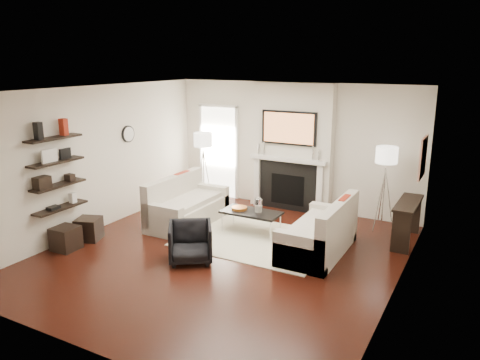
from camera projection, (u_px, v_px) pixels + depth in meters
The scene contains 71 objects.
room_envelope at pixel (222, 176), 7.45m from camera, with size 6.00×6.00×6.00m.
chimney_breast at pixel (291, 147), 9.90m from camera, with size 1.80×0.25×2.70m, color silver.
fireplace_surround at pixel (288, 186), 9.99m from camera, with size 1.30×0.02×1.04m, color black.
firebox at pixel (288, 190), 10.00m from camera, with size 0.75×0.02×0.65m, color black.
mantel_pilaster_l at pixel (257, 181), 10.29m from camera, with size 0.12×0.08×1.10m, color white.
mantel_pilaster_r at pixel (320, 190), 9.62m from camera, with size 0.12×0.08×1.10m, color white.
mantel_shelf at pixel (288, 159), 9.80m from camera, with size 1.70×0.18×0.07m, color white.
tv_body at pixel (289, 128), 9.65m from camera, with size 1.20×0.06×0.70m, color black.
tv_screen at pixel (288, 128), 9.63m from camera, with size 1.10×0.01×0.62m, color #BF723F.
candlestick_l_tall at pixel (264, 148), 10.01m from camera, with size 0.04×0.04×0.30m, color silver.
candlestick_l_short at pixel (259, 149), 10.08m from camera, with size 0.04×0.04×0.24m, color silver.
candlestick_r_tall at pixel (313, 153), 9.50m from camera, with size 0.04×0.04×0.30m, color silver.
candlestick_r_short at pixel (319, 155), 9.45m from camera, with size 0.04×0.04×0.24m, color silver.
hallway_panel at pixel (219, 152), 10.92m from camera, with size 0.90×0.02×2.10m, color white.
door_trim_l at pixel (201, 151), 11.12m from camera, with size 0.06×0.06×2.16m, color white.
door_trim_r at pixel (237, 154), 10.68m from camera, with size 0.06×0.06×2.16m, color white.
door_trim_top at pixel (218, 106), 10.63m from camera, with size 1.02×0.06×0.06m, color white.
rug at pixel (257, 240), 8.42m from camera, with size 2.60×2.00×0.01m, color beige.
loveseat_left_base at pixel (188, 213), 9.22m from camera, with size 0.85×1.80×0.42m, color beige.
loveseat_left_back at pixel (174, 196), 9.30m from camera, with size 0.18×1.80×0.80m, color beige.
loveseat_left_arm_n at pixel (162, 221), 8.51m from camera, with size 0.85×0.18×0.60m, color beige.
loveseat_left_arm_s at pixel (210, 198), 9.89m from camera, with size 0.85×0.18×0.60m, color beige.
loveseat_left_cushion at pixel (190, 201), 9.13m from camera, with size 0.63×1.44×0.10m, color beige.
pillow_left_orange at pixel (182, 182), 9.50m from camera, with size 0.10×0.42×0.42m, color maroon.
pillow_left_charcoal at pixel (164, 190), 8.99m from camera, with size 0.10×0.40×0.40m, color black.
loveseat_right_base at pixel (317, 241), 7.83m from camera, with size 0.85×1.80×0.42m, color beige.
loveseat_right_back at pixel (338, 226), 7.59m from camera, with size 0.18×1.80×0.80m, color beige.
loveseat_right_arm_n at pixel (300, 253), 7.12m from camera, with size 0.85×0.18×0.60m, color beige.
loveseat_right_arm_s at pixel (333, 221), 8.49m from camera, with size 0.85×0.18×0.60m, color beige.
loveseat_right_cushion at pixel (315, 226), 7.79m from camera, with size 0.63×1.44×0.10m, color beige.
pillow_right_orange at pixel (344, 209), 7.80m from camera, with size 0.10×0.42×0.42m, color maroon.
pillow_right_charcoal at pixel (333, 220), 7.29m from camera, with size 0.10×0.40×0.40m, color black.
coffee_table at pixel (251, 212), 8.68m from camera, with size 1.10×0.55×0.04m, color black.
coffee_leg_nw at pixel (222, 222), 8.77m from camera, with size 0.02×0.02×0.38m, color silver.
coffee_leg_ne at pixel (270, 231), 8.31m from camera, with size 0.02×0.02×0.38m, color silver.
coffee_leg_sw at pixel (234, 216), 9.15m from camera, with size 0.02×0.02×0.38m, color silver.
coffee_leg_se at pixel (280, 224), 8.68m from camera, with size 0.02×0.02×0.38m, color silver.
hurricane_glass at pixel (258, 205), 8.57m from camera, with size 0.14×0.14×0.25m, color white.
hurricane_candle at pixel (258, 209), 8.58m from camera, with size 0.09×0.09×0.13m, color white.
copper_bowl at pixel (239, 208), 8.78m from camera, with size 0.29×0.29×0.05m, color #C26620.
armchair at pixel (190, 240), 7.48m from camera, with size 0.67×0.63×0.69m, color black.
lamp_left_post at pixel (204, 177), 10.45m from camera, with size 0.02×0.02×1.20m, color silver.
lamp_left_shade at pixel (203, 140), 10.24m from camera, with size 0.40×0.40×0.30m, color white.
lamp_left_leg_a at pixel (208, 178), 10.40m from camera, with size 0.02×0.02×1.25m, color silver.
lamp_left_leg_b at pixel (204, 176), 10.56m from camera, with size 0.02×0.02×1.25m, color silver.
lamp_left_leg_c at pixel (199, 178), 10.40m from camera, with size 0.02×0.02×1.25m, color silver.
lamp_right_post at pixel (383, 199), 8.81m from camera, with size 0.02×0.02×1.20m, color silver.
lamp_right_shade at pixel (387, 155), 8.60m from camera, with size 0.40×0.40×0.30m, color white.
lamp_right_leg_a at pixel (389, 200), 8.76m from camera, with size 0.02×0.02×1.25m, color silver.
lamp_right_leg_b at pixel (381, 197), 8.92m from camera, with size 0.02×0.02×1.25m, color silver.
lamp_right_leg_c at pixel (379, 200), 8.76m from camera, with size 0.02×0.02×1.25m, color silver.
console_top at pixel (408, 203), 8.14m from camera, with size 0.35×1.20×0.04m, color black.
console_leg_n at pixel (401, 233), 7.77m from camera, with size 0.30×0.04×0.71m, color black.
console_leg_s at pixel (412, 214), 8.71m from camera, with size 0.30×0.04×0.71m, color black.
wall_art at pixel (423, 158), 7.88m from camera, with size 0.03×0.70×0.70m, color tan.
shelf_bottom at pixel (61, 208), 7.98m from camera, with size 0.25×1.00×0.04m, color black.
shelf_lower at pixel (58, 185), 7.88m from camera, with size 0.25×1.00×0.04m, color black.
shelf_upper at pixel (56, 162), 7.77m from camera, with size 0.25×1.00×0.04m, color black.
shelf_top at pixel (54, 138), 7.67m from camera, with size 0.25×1.00×0.04m, color black.
decor_magfile_a at pixel (38, 131), 7.40m from camera, with size 0.12×0.10×0.28m, color black.
decor_magfile_b at pixel (64, 127), 7.83m from camera, with size 0.12×0.10×0.28m, color maroon.
decor_frame_a at pixel (49, 156), 7.64m from camera, with size 0.04×0.30×0.22m, color white.
decor_frame_b at pixel (65, 154), 7.92m from camera, with size 0.04×0.22×0.18m, color black.
decor_wine_rack at pixel (42, 183), 7.58m from camera, with size 0.18×0.25×0.20m, color black.
decor_box_small at pixel (70, 177), 8.07m from camera, with size 0.15×0.12×0.12m, color black.
decor_books at pixel (53, 208), 7.84m from camera, with size 0.14×0.20×0.05m, color black.
decor_box_tall at pixel (73, 198), 8.18m from camera, with size 0.10×0.10×0.18m, color white.
clock_rim at pixel (128, 134), 9.39m from camera, with size 0.34×0.34×0.04m, color black.
clock_face at pixel (129, 134), 9.38m from camera, with size 0.29×0.29×0.01m, color white.
ottoman_near at pixel (89, 229), 8.41m from camera, with size 0.40×0.40×0.40m, color black.
ottoman_far at pixel (66, 238), 7.96m from camera, with size 0.40×0.40×0.40m, color black.
Camera 1 is at (3.70, -6.21, 3.16)m, focal length 35.00 mm.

